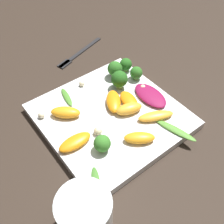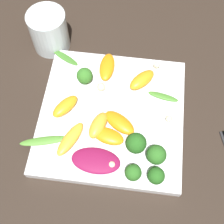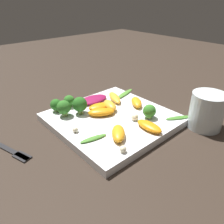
{
  "view_description": "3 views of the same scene",
  "coord_description": "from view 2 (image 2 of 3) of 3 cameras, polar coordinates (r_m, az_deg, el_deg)",
  "views": [
    {
      "loc": [
        -0.3,
        0.23,
        0.44
      ],
      "look_at": [
        -0.01,
        0.0,
        0.03
      ],
      "focal_mm": 42.0,
      "sensor_mm": 36.0,
      "label": 1
    },
    {
      "loc": [
        0.04,
        -0.27,
        0.57
      ],
      "look_at": [
        0.0,
        -0.01,
        0.04
      ],
      "focal_mm": 50.0,
      "sensor_mm": 36.0,
      "label": 2
    },
    {
      "loc": [
        0.33,
        0.37,
        0.3
      ],
      "look_at": [
        0.01,
        0.02,
        0.04
      ],
      "focal_mm": 35.0,
      "sensor_mm": 36.0,
      "label": 3
    }
  ],
  "objects": [
    {
      "name": "broccoli_floret_1",
      "position": [
        0.56,
        3.88,
        -11.01
      ],
      "size": [
        0.03,
        0.03,
        0.03
      ],
      "color": "#84AD5B",
      "rests_on": "plate"
    },
    {
      "name": "macadamia_nut_3",
      "position": [
        0.61,
        10.38,
        -1.1
      ],
      "size": [
        0.01,
        0.01,
        0.01
      ],
      "color": "beige",
      "rests_on": "plate"
    },
    {
      "name": "macadamia_nut_0",
      "position": [
        0.67,
        8.16,
        8.51
      ],
      "size": [
        0.01,
        0.01,
        0.01
      ],
      "color": "beige",
      "rests_on": "plate"
    },
    {
      "name": "drinking_glass",
      "position": [
        0.71,
        -11.45,
        14.33
      ],
      "size": [
        0.08,
        0.08,
        0.09
      ],
      "color": "silver",
      "rests_on": "ground_plane"
    },
    {
      "name": "macadamia_nut_1",
      "position": [
        0.57,
        -0.05,
        -9.62
      ],
      "size": [
        0.01,
        0.01,
        0.01
      ],
      "color": "beige",
      "rests_on": "plate"
    },
    {
      "name": "orange_segment_0",
      "position": [
        0.59,
        -2.55,
        -2.44
      ],
      "size": [
        0.04,
        0.06,
        0.02
      ],
      "color": "#FCAD33",
      "rests_on": "plate"
    },
    {
      "name": "orange_segment_5",
      "position": [
        0.66,
        -0.91,
        8.25
      ],
      "size": [
        0.03,
        0.07,
        0.02
      ],
      "color": "orange",
      "rests_on": "plate"
    },
    {
      "name": "ground_plane",
      "position": [
        0.63,
        -0.08,
        -1.08
      ],
      "size": [
        2.4,
        2.4,
        0.0
      ],
      "primitive_type": "plane",
      "color": "#2D231C"
    },
    {
      "name": "arugula_sprig_0",
      "position": [
        0.64,
        9.34,
        2.81
      ],
      "size": [
        0.06,
        0.03,
        0.01
      ],
      "color": "#47842D",
      "rests_on": "plate"
    },
    {
      "name": "broccoli_floret_0",
      "position": [
        0.64,
        -5.03,
        6.59
      ],
      "size": [
        0.03,
        0.03,
        0.04
      ],
      "color": "#7A9E51",
      "rests_on": "plate"
    },
    {
      "name": "orange_segment_1",
      "position": [
        0.6,
        1.38,
        -1.95
      ],
      "size": [
        0.07,
        0.06,
        0.02
      ],
      "color": "orange",
      "rests_on": "plate"
    },
    {
      "name": "orange_segment_4",
      "position": [
        0.62,
        -8.58,
        0.97
      ],
      "size": [
        0.06,
        0.07,
        0.02
      ],
      "color": "orange",
      "rests_on": "plate"
    },
    {
      "name": "broccoli_floret_2",
      "position": [
        0.56,
        8.1,
        -7.77
      ],
      "size": [
        0.04,
        0.04,
        0.04
      ],
      "color": "#7A9E51",
      "rests_on": "plate"
    },
    {
      "name": "arugula_sprig_1",
      "position": [
        0.6,
        -12.31,
        -5.16
      ],
      "size": [
        0.09,
        0.04,
        0.01
      ],
      "color": "#518E33",
      "rests_on": "plate"
    },
    {
      "name": "broccoli_floret_3",
      "position": [
        0.56,
        8.06,
        -11.48
      ],
      "size": [
        0.03,
        0.03,
        0.03
      ],
      "color": "#7A9E51",
      "rests_on": "plate"
    },
    {
      "name": "radicchio_leaf_0",
      "position": [
        0.57,
        -2.97,
        -8.87
      ],
      "size": [
        0.09,
        0.05,
        0.01
      ],
      "color": "maroon",
      "rests_on": "plate"
    },
    {
      "name": "arugula_sprig_2",
      "position": [
        0.69,
        -8.56,
        9.84
      ],
      "size": [
        0.07,
        0.05,
        0.0
      ],
      "color": "#3D7528",
      "rests_on": "plate"
    },
    {
      "name": "macadamia_nut_2",
      "position": [
        0.64,
        -1.99,
        4.62
      ],
      "size": [
        0.02,
        0.02,
        0.02
      ],
      "color": "beige",
      "rests_on": "plate"
    },
    {
      "name": "orange_segment_3",
      "position": [
        0.59,
        -0.33,
        -4.46
      ],
      "size": [
        0.07,
        0.05,
        0.02
      ],
      "color": "orange",
      "rests_on": "plate"
    },
    {
      "name": "orange_segment_2",
      "position": [
        0.59,
        -7.65,
        -4.91
      ],
      "size": [
        0.05,
        0.08,
        0.02
      ],
      "color": "#FCAD33",
      "rests_on": "plate"
    },
    {
      "name": "plate",
      "position": [
        0.62,
        -0.08,
        -0.7
      ],
      "size": [
        0.28,
        0.28,
        0.02
      ],
      "color": "white",
      "rests_on": "ground_plane"
    },
    {
      "name": "orange_segment_6",
      "position": [
        0.65,
        5.5,
        5.88
      ],
      "size": [
        0.06,
        0.07,
        0.02
      ],
      "color": "orange",
      "rests_on": "plate"
    },
    {
      "name": "broccoli_floret_4",
      "position": [
        0.57,
        4.41,
        -5.73
      ],
      "size": [
        0.04,
        0.04,
        0.05
      ],
      "color": "#7A9E51",
      "rests_on": "plate"
    }
  ]
}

